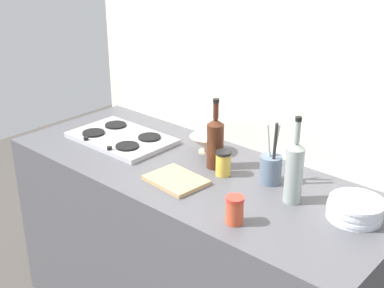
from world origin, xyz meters
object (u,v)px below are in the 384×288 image
at_px(wine_bottle_leftmost, 294,171).
at_px(condiment_jar_rear, 235,210).
at_px(utensil_crock, 271,168).
at_px(condiment_jar_front, 223,163).
at_px(cutting_board, 176,180).
at_px(stovetop_hob, 121,138).
at_px(mixing_bowl, 206,143).
at_px(wine_bottle_mid_left, 215,142).
at_px(plate_stack, 355,209).

relative_size(wine_bottle_leftmost, condiment_jar_rear, 3.31).
distance_m(utensil_crock, condiment_jar_rear, 0.36).
relative_size(condiment_jar_front, cutting_board, 0.46).
distance_m(stovetop_hob, mixing_bowl, 0.44).
bearing_deg(condiment_jar_rear, wine_bottle_mid_left, 137.84).
bearing_deg(condiment_jar_front, wine_bottle_mid_left, 153.97).
bearing_deg(wine_bottle_mid_left, utensil_crock, 8.52).
bearing_deg(stovetop_hob, wine_bottle_mid_left, 7.80).
distance_m(plate_stack, wine_bottle_mid_left, 0.66).
bearing_deg(mixing_bowl, wine_bottle_mid_left, -35.85).
distance_m(plate_stack, wine_bottle_leftmost, 0.26).
xyz_separation_m(mixing_bowl, cutting_board, (0.10, -0.31, -0.04)).
bearing_deg(condiment_jar_front, cutting_board, -119.50).
height_order(stovetop_hob, wine_bottle_mid_left, wine_bottle_mid_left).
xyz_separation_m(stovetop_hob, utensil_crock, (0.80, 0.11, 0.05)).
xyz_separation_m(wine_bottle_mid_left, condiment_jar_front, (0.07, -0.04, -0.07)).
bearing_deg(wine_bottle_leftmost, cutting_board, -157.96).
height_order(plate_stack, utensil_crock, utensil_crock).
distance_m(stovetop_hob, utensil_crock, 0.81).
relative_size(wine_bottle_leftmost, cutting_board, 1.47).
height_order(mixing_bowl, cutting_board, mixing_bowl).
xyz_separation_m(wine_bottle_leftmost, utensil_crock, (-0.15, 0.08, -0.06)).
distance_m(stovetop_hob, cutting_board, 0.53).
bearing_deg(mixing_bowl, utensil_crock, -7.97).
bearing_deg(utensil_crock, plate_stack, -5.07).
height_order(plate_stack, mixing_bowl, mixing_bowl).
distance_m(condiment_jar_rear, cutting_board, 0.39).
height_order(plate_stack, condiment_jar_front, condiment_jar_front).
bearing_deg(wine_bottle_mid_left, wine_bottle_leftmost, -5.39).
xyz_separation_m(utensil_crock, condiment_jar_front, (-0.19, -0.08, -0.01)).
bearing_deg(condiment_jar_rear, stovetop_hob, 164.86).
bearing_deg(condiment_jar_rear, cutting_board, 166.05).
height_order(wine_bottle_mid_left, mixing_bowl, wine_bottle_mid_left).
xyz_separation_m(utensil_crock, cutting_board, (-0.29, -0.26, -0.06)).
relative_size(plate_stack, cutting_board, 0.88).
bearing_deg(mixing_bowl, cutting_board, -72.00).
relative_size(condiment_jar_front, condiment_jar_rear, 1.03).
xyz_separation_m(condiment_jar_rear, cutting_board, (-0.37, 0.09, -0.04)).
distance_m(stovetop_hob, wine_bottle_mid_left, 0.55).
height_order(plate_stack, condiment_jar_rear, condiment_jar_rear).
distance_m(utensil_crock, cutting_board, 0.40).
relative_size(wine_bottle_leftmost, wine_bottle_mid_left, 1.10).
xyz_separation_m(stovetop_hob, wine_bottle_leftmost, (0.96, 0.03, 0.12)).
bearing_deg(stovetop_hob, condiment_jar_rear, -15.14).
xyz_separation_m(wine_bottle_leftmost, cutting_board, (-0.45, -0.18, -0.12)).
relative_size(mixing_bowl, condiment_jar_front, 1.42).
bearing_deg(wine_bottle_leftmost, utensil_crock, 152.79).
height_order(plate_stack, wine_bottle_mid_left, wine_bottle_mid_left).
relative_size(plate_stack, wine_bottle_mid_left, 0.66).
bearing_deg(utensil_crock, cutting_board, -138.45).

